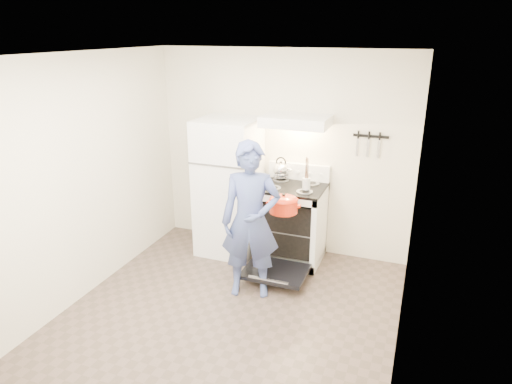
# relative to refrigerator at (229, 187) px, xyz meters

# --- Properties ---
(floor) EXTENTS (3.60, 3.60, 0.00)m
(floor) POSITION_rel_refrigerator_xyz_m (0.58, -1.45, -0.85)
(floor) COLOR brown
(floor) RESTS_ON ground
(back_wall) EXTENTS (3.20, 0.02, 2.50)m
(back_wall) POSITION_rel_refrigerator_xyz_m (0.58, 0.35, 0.40)
(back_wall) COLOR beige
(back_wall) RESTS_ON ground
(refrigerator) EXTENTS (0.70, 0.70, 1.70)m
(refrigerator) POSITION_rel_refrigerator_xyz_m (0.00, 0.00, 0.00)
(refrigerator) COLOR white
(refrigerator) RESTS_ON floor
(stove_body) EXTENTS (0.76, 0.65, 0.92)m
(stove_body) POSITION_rel_refrigerator_xyz_m (0.81, 0.02, -0.39)
(stove_body) COLOR white
(stove_body) RESTS_ON floor
(cooktop) EXTENTS (0.76, 0.65, 0.03)m
(cooktop) POSITION_rel_refrigerator_xyz_m (0.81, 0.02, 0.09)
(cooktop) COLOR black
(cooktop) RESTS_ON stove_body
(backsplash) EXTENTS (0.76, 0.07, 0.20)m
(backsplash) POSITION_rel_refrigerator_xyz_m (0.81, 0.31, 0.20)
(backsplash) COLOR white
(backsplash) RESTS_ON cooktop
(oven_door) EXTENTS (0.70, 0.54, 0.04)m
(oven_door) POSITION_rel_refrigerator_xyz_m (0.81, -0.57, -0.72)
(oven_door) COLOR black
(oven_door) RESTS_ON floor
(oven_rack) EXTENTS (0.60, 0.52, 0.01)m
(oven_rack) POSITION_rel_refrigerator_xyz_m (0.81, 0.02, -0.41)
(oven_rack) COLOR slate
(oven_rack) RESTS_ON stove_body
(range_hood) EXTENTS (0.76, 0.50, 0.12)m
(range_hood) POSITION_rel_refrigerator_xyz_m (0.81, 0.10, 0.86)
(range_hood) COLOR white
(range_hood) RESTS_ON back_wall
(knife_strip) EXTENTS (0.40, 0.02, 0.03)m
(knife_strip) POSITION_rel_refrigerator_xyz_m (1.63, 0.33, 0.70)
(knife_strip) COLOR black
(knife_strip) RESTS_ON back_wall
(pizza_stone) EXTENTS (0.29, 0.29, 0.02)m
(pizza_stone) POSITION_rel_refrigerator_xyz_m (0.73, 0.10, -0.40)
(pizza_stone) COLOR olive
(pizza_stone) RESTS_ON oven_rack
(tea_kettle) EXTENTS (0.23, 0.19, 0.29)m
(tea_kettle) POSITION_rel_refrigerator_xyz_m (0.61, 0.21, 0.24)
(tea_kettle) COLOR silver
(tea_kettle) RESTS_ON cooktop
(utensil_jar) EXTENTS (0.09, 0.09, 0.13)m
(utensil_jar) POSITION_rel_refrigerator_xyz_m (1.01, -0.10, 0.20)
(utensil_jar) COLOR silver
(utensil_jar) RESTS_ON cooktop
(person) EXTENTS (0.70, 0.56, 1.67)m
(person) POSITION_rel_refrigerator_xyz_m (0.63, -0.87, -0.01)
(person) COLOR #3C527F
(person) RESTS_ON floor
(dutch_oven) EXTENTS (0.38, 0.31, 0.24)m
(dutch_oven) POSITION_rel_refrigerator_xyz_m (0.87, -0.51, 0.05)
(dutch_oven) COLOR red
(dutch_oven) RESTS_ON person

